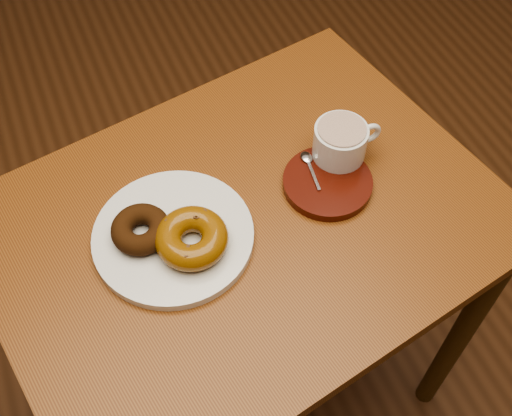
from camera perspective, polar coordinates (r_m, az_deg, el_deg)
name	(u,v)px	position (r m, az deg, el deg)	size (l,w,h in m)	color
ground	(267,302)	(1.84, 1.01, -8.40)	(6.00, 6.00, 0.00)	#54311A
cafe_table	(246,258)	(1.15, -0.92, -4.48)	(0.92, 0.76, 0.77)	brown
donut_plate	(173,236)	(1.03, -7.36, -2.51)	(0.26, 0.26, 0.02)	silver
donut_cinnamon	(141,229)	(1.01, -10.21, -1.88)	(0.09, 0.09, 0.03)	#341B0A
donut_caramel	(192,238)	(0.99, -5.74, -2.69)	(0.12, 0.12, 0.04)	brown
saucer	(327,183)	(1.09, 6.37, 2.25)	(0.15, 0.15, 0.02)	#3D0F08
coffee_cup	(341,141)	(1.10, 7.57, 5.92)	(0.12, 0.09, 0.06)	silver
teaspoon	(308,161)	(1.10, 4.63, 4.22)	(0.02, 0.09, 0.01)	silver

